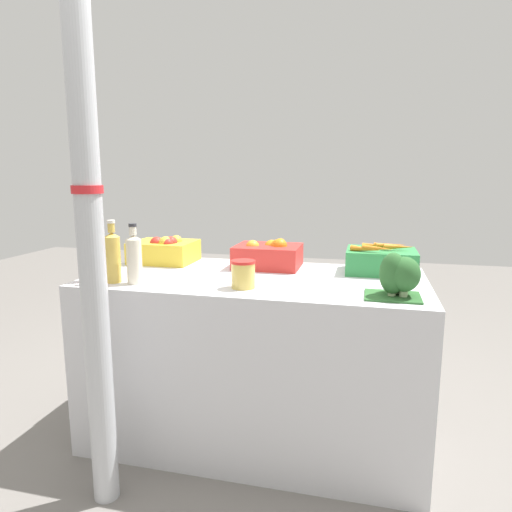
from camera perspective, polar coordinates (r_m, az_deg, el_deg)
name	(u,v)px	position (r m, az deg, el deg)	size (l,w,h in m)	color
ground_plane	(256,433)	(2.53, 0.00, -21.20)	(10.00, 10.00, 0.00)	slate
market_table	(256,357)	(2.34, 0.00, -12.50)	(1.60, 0.80, 0.83)	silver
support_pole	(89,220)	(1.81, -20.12, 4.24)	(0.11, 0.11, 2.30)	#B7BABF
apple_crate	(165,250)	(2.60, -11.30, 0.73)	(0.34, 0.27, 0.16)	gold
orange_crate	(269,254)	(2.42, 1.65, 0.21)	(0.34, 0.27, 0.16)	red
carrot_crate	(381,260)	(2.36, 15.37, -0.53)	(0.34, 0.27, 0.15)	#2D8442
broccoli_pile	(400,276)	(1.91, 17.52, -2.42)	(0.22, 0.18, 0.18)	#2D602D
juice_bottle_ruby	(91,259)	(2.23, -19.98, -0.31)	(0.06, 0.06, 0.25)	#B2333D
juice_bottle_golden	(113,256)	(2.17, -17.47, 0.01)	(0.07, 0.07, 0.29)	gold
juice_bottle_cloudy	(134,258)	(2.12, -14.99, -0.25)	(0.07, 0.07, 0.27)	beige
pickle_jar	(243,274)	(1.98, -1.63, -2.27)	(0.11, 0.11, 0.12)	#DBBC56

